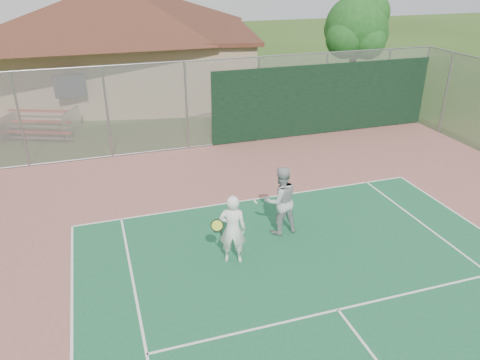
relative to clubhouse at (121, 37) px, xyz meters
name	(u,v)px	position (x,y,z in m)	size (l,w,h in m)	color
back_fence	(261,102)	(4.65, -9.20, -1.59)	(20.08, 0.11, 3.53)	gray
clubhouse	(121,37)	(0.00, 0.00, 0.00)	(16.52, 12.65, 6.41)	tan
bleachers	(40,124)	(-4.20, -5.75, -2.72)	(3.29, 2.55, 1.02)	#A23625
tree	(358,29)	(12.11, -3.82, 0.36)	(3.94, 3.73, 5.50)	#3B2415
player_white_front	(232,230)	(0.92, -17.31, -2.33)	(1.04, 0.77, 1.83)	white
player_grey_back	(280,201)	(2.58, -16.36, -2.28)	(0.99, 0.80, 1.95)	#ACAEB2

